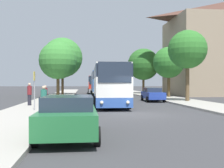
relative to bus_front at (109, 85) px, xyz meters
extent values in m
plane|color=#38383A|center=(1.21, -6.59, -1.86)|extent=(300.00, 300.00, 0.00)
cube|color=#A39E93|center=(-5.79, -6.59, -1.78)|extent=(4.00, 120.00, 0.15)
cube|color=#2D519E|center=(0.00, 0.01, -1.23)|extent=(2.79, 10.32, 0.70)
cube|color=silver|center=(0.00, 0.01, -0.16)|extent=(2.79, 10.32, 1.44)
cube|color=#232D3D|center=(0.00, 0.01, 1.03)|extent=(2.81, 10.12, 0.95)
cube|color=silver|center=(0.00, 0.01, 1.57)|extent=(2.73, 10.11, 0.12)
cube|color=#232D3D|center=(-0.11, -5.15, 0.88)|extent=(2.31, 0.11, 1.45)
sphere|color=#F4EAC1|center=(-1.01, -5.15, -1.20)|extent=(0.24, 0.24, 0.24)
sphere|color=#F4EAC1|center=(0.79, -5.19, -1.20)|extent=(0.24, 0.24, 0.24)
cylinder|color=black|center=(-1.35, -3.04, -1.36)|extent=(0.32, 1.01, 1.00)
cylinder|color=black|center=(1.22, -3.09, -1.36)|extent=(0.32, 1.01, 1.00)
cylinder|color=black|center=(-1.22, 3.12, -1.36)|extent=(0.32, 1.01, 1.00)
cylinder|color=black|center=(1.35, 3.07, -1.36)|extent=(0.32, 1.01, 1.00)
cube|color=silver|center=(0.13, 12.94, -1.23)|extent=(2.62, 11.11, 0.70)
cube|color=#285BA8|center=(0.13, 12.94, -0.15)|extent=(2.62, 11.11, 1.47)
cube|color=#232D3D|center=(0.13, 12.94, 1.06)|extent=(2.64, 10.89, 0.95)
cube|color=#285BA8|center=(0.13, 12.94, 1.60)|extent=(2.57, 10.89, 0.12)
cube|color=#232D3D|center=(0.07, 7.37, 0.91)|extent=(2.25, 0.09, 1.45)
sphere|color=#F4EAC1|center=(-0.81, 7.36, -1.20)|extent=(0.24, 0.24, 0.24)
sphere|color=#F4EAC1|center=(0.94, 7.34, -1.20)|extent=(0.24, 0.24, 0.24)
cylinder|color=black|center=(-1.16, 9.63, -1.36)|extent=(0.31, 1.00, 1.00)
cylinder|color=black|center=(1.34, 9.61, -1.36)|extent=(0.31, 1.00, 1.00)
cylinder|color=black|center=(-1.08, 16.28, -1.36)|extent=(0.31, 1.00, 1.00)
cylinder|color=black|center=(1.42, 16.25, -1.36)|extent=(0.31, 1.00, 1.00)
cube|color=gray|center=(-0.01, 27.75, -1.23)|extent=(2.79, 10.37, 0.70)
cube|color=red|center=(-0.01, 27.75, -0.27)|extent=(2.79, 10.37, 1.22)
cube|color=#232D3D|center=(-0.01, 27.75, 0.82)|extent=(2.81, 10.16, 0.95)
cube|color=red|center=(-0.01, 27.75, 1.35)|extent=(2.74, 10.16, 0.12)
cube|color=#232D3D|center=(-0.16, 22.57, 0.67)|extent=(2.25, 0.12, 1.45)
sphere|color=#F4EAC1|center=(-1.03, 22.57, -1.20)|extent=(0.24, 0.24, 0.24)
sphere|color=#F4EAC1|center=(0.71, 22.52, -1.20)|extent=(0.24, 0.24, 0.24)
cylinder|color=black|center=(-1.35, 24.69, -1.36)|extent=(0.33, 1.01, 1.00)
cylinder|color=black|center=(1.15, 24.62, -1.36)|extent=(0.33, 1.01, 1.00)
cylinder|color=black|center=(-1.17, 30.87, -1.36)|extent=(0.33, 1.01, 1.00)
cylinder|color=black|center=(1.33, 30.80, -1.36)|extent=(0.33, 1.01, 1.00)
cube|color=#236B38|center=(-2.77, -13.30, -1.17)|extent=(1.93, 4.46, 0.75)
cube|color=#232D3D|center=(-2.77, -13.48, -0.56)|extent=(1.70, 2.32, 0.47)
cylinder|color=black|center=(-3.73, -11.92, -1.55)|extent=(0.20, 0.62, 0.62)
cylinder|color=black|center=(-1.80, -11.92, -1.55)|extent=(0.20, 0.62, 0.62)
cylinder|color=black|center=(-3.73, -14.69, -1.55)|extent=(0.20, 0.62, 0.62)
cylinder|color=black|center=(-1.80, -14.68, -1.55)|extent=(0.20, 0.62, 0.62)
cube|color=#233D9E|center=(5.20, 4.79, -1.19)|extent=(1.91, 4.54, 0.71)
cube|color=#232D3D|center=(5.21, 4.97, -0.60)|extent=(1.63, 2.38, 0.46)
cylinder|color=black|center=(6.03, 3.37, -1.55)|extent=(0.22, 0.63, 0.62)
cylinder|color=black|center=(4.27, 3.43, -1.55)|extent=(0.22, 0.63, 0.62)
cylinder|color=black|center=(6.13, 6.15, -1.55)|extent=(0.22, 0.63, 0.62)
cylinder|color=black|center=(4.37, 6.21, -1.55)|extent=(0.22, 0.63, 0.62)
cylinder|color=gray|center=(-5.54, -4.82, -0.38)|extent=(0.08, 0.08, 2.66)
cube|color=yellow|center=(-5.54, -4.82, 0.61)|extent=(0.03, 0.45, 0.60)
cylinder|color=#23232D|center=(-6.69, -0.73, -1.27)|extent=(0.30, 0.30, 0.88)
cylinder|color=maroon|center=(-6.69, -0.73, -0.46)|extent=(0.36, 0.36, 0.73)
sphere|color=tan|center=(-6.69, -0.73, 0.02)|extent=(0.24, 0.24, 0.24)
cylinder|color=#23232D|center=(-5.44, -0.56, -1.31)|extent=(0.30, 0.30, 0.78)
cylinder|color=maroon|center=(-5.44, -0.56, -0.60)|extent=(0.36, 0.36, 0.65)
sphere|color=tan|center=(-5.44, -0.56, -0.16)|extent=(0.21, 0.21, 0.21)
cylinder|color=#23232D|center=(-4.52, -7.52, -1.30)|extent=(0.30, 0.30, 0.80)
cylinder|color=#236656|center=(-4.52, -7.52, -0.57)|extent=(0.36, 0.36, 0.67)
sphere|color=tan|center=(-4.52, -7.52, -0.12)|extent=(0.22, 0.22, 0.22)
cylinder|color=#47331E|center=(-5.67, 20.14, 0.07)|extent=(0.40, 0.40, 3.55)
sphere|color=#387F33|center=(-5.67, 20.14, 4.26)|extent=(6.44, 6.44, 6.44)
cylinder|color=#513D23|center=(-5.57, 11.65, -0.23)|extent=(0.40, 0.40, 2.95)
sphere|color=#387F33|center=(-5.57, 11.65, 3.09)|extent=(4.90, 4.90, 4.90)
cylinder|color=#513D23|center=(9.17, 11.34, -0.18)|extent=(0.40, 0.40, 3.05)
sphere|color=#2D7028|center=(9.17, 11.34, 2.92)|extent=(4.21, 4.21, 4.21)
cylinder|color=#47331E|center=(8.53, 23.62, -0.16)|extent=(0.40, 0.40, 3.10)
sphere|color=#286023|center=(8.53, 23.62, 3.54)|extent=(5.71, 5.71, 5.71)
cylinder|color=brown|center=(8.46, 3.20, 0.21)|extent=(0.40, 0.40, 3.83)
sphere|color=#2D7028|center=(8.46, 3.20, 3.62)|extent=(4.00, 4.00, 4.00)
camera|label=1|loc=(-2.22, -22.94, 0.13)|focal=42.00mm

